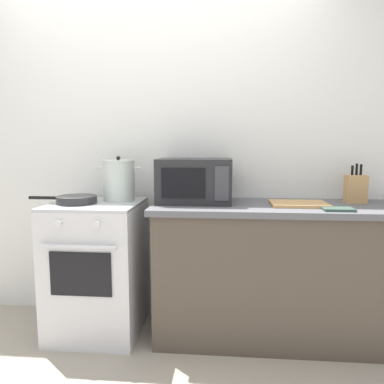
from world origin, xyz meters
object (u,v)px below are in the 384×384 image
(stock_pot, at_px, (119,180))
(oven_mitt, at_px, (337,209))
(microwave, at_px, (195,180))
(frying_pan, at_px, (76,200))
(knife_block, at_px, (356,189))
(stove, at_px, (98,267))
(cutting_board, at_px, (298,204))

(stock_pot, relative_size, oven_mitt, 1.75)
(microwave, distance_m, oven_mitt, 0.92)
(oven_mitt, bearing_deg, microwave, 164.90)
(stock_pot, distance_m, microwave, 0.54)
(microwave, bearing_deg, oven_mitt, -15.10)
(frying_pan, bearing_deg, stock_pot, 30.38)
(microwave, xyz_separation_m, knife_block, (1.09, 0.06, -0.05))
(stock_pot, relative_size, microwave, 0.63)
(stove, bearing_deg, cutting_board, 0.05)
(cutting_board, relative_size, oven_mitt, 2.00)
(microwave, bearing_deg, stock_pot, 177.19)
(stove, bearing_deg, oven_mitt, -5.82)
(cutting_board, relative_size, knife_block, 1.34)
(stove, relative_size, oven_mitt, 5.11)
(stove, relative_size, stock_pot, 2.93)
(stove, distance_m, frying_pan, 0.50)
(stove, distance_m, knife_block, 1.86)
(frying_pan, height_order, cutting_board, frying_pan)
(frying_pan, xyz_separation_m, oven_mitt, (1.68, -0.11, -0.02))
(frying_pan, bearing_deg, microwave, 8.81)
(microwave, height_order, knife_block, microwave)
(cutting_board, bearing_deg, frying_pan, -178.24)
(stove, height_order, microwave, microwave)
(frying_pan, relative_size, oven_mitt, 2.60)
(stock_pot, bearing_deg, knife_block, 1.25)
(knife_block, bearing_deg, cutting_board, -160.87)
(frying_pan, relative_size, microwave, 0.94)
(frying_pan, xyz_separation_m, microwave, (0.80, 0.12, 0.12))
(stove, relative_size, cutting_board, 2.56)
(stock_pot, bearing_deg, cutting_board, -4.88)
(frying_pan, distance_m, oven_mitt, 1.68)
(stove, xyz_separation_m, stock_pot, (0.14, 0.11, 0.60))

